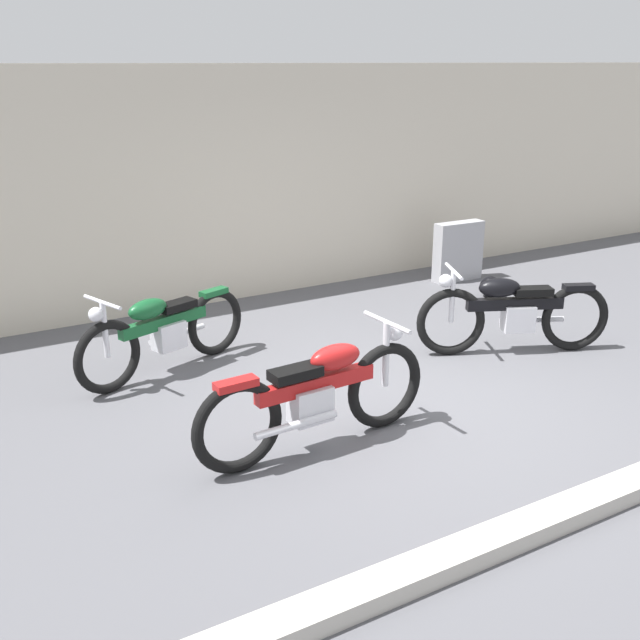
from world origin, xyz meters
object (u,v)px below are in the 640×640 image
at_px(stone_marker, 458,251).
at_px(motorcycle_red, 318,395).
at_px(motorcycle_black, 512,312).
at_px(motorcycle_green, 163,331).
at_px(helmet, 490,287).

height_order(stone_marker, motorcycle_red, motorcycle_red).
bearing_deg(motorcycle_black, motorcycle_green, 2.78).
bearing_deg(stone_marker, motorcycle_green, -166.48).
height_order(helmet, motorcycle_green, motorcycle_green).
relative_size(motorcycle_green, motorcycle_black, 1.01).
relative_size(stone_marker, motorcycle_red, 0.39).
distance_m(helmet, motorcycle_red, 4.49).
bearing_deg(motorcycle_black, stone_marker, -94.25).
xyz_separation_m(stone_marker, motorcycle_red, (-4.00, -3.10, 0.04)).
distance_m(motorcycle_red, motorcycle_black, 2.80).
bearing_deg(motorcycle_red, stone_marker, 35.08).
relative_size(stone_marker, motorcycle_green, 0.43).
xyz_separation_m(motorcycle_green, motorcycle_red, (0.52, -2.02, 0.02)).
height_order(motorcycle_red, motorcycle_black, motorcycle_red).
distance_m(stone_marker, motorcycle_black, 2.70).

